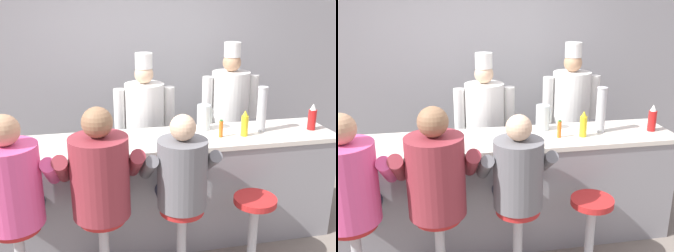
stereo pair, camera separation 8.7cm
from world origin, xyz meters
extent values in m
cube|color=#99999E|center=(0.00, 1.90, 1.35)|extent=(10.00, 0.06, 2.70)
cube|color=gray|center=(0.00, 0.32, 0.47)|extent=(3.10, 0.61, 0.95)
cube|color=silver|center=(0.00, 0.32, 0.97)|extent=(3.16, 0.64, 0.04)
cylinder|color=red|center=(1.41, 0.27, 1.08)|extent=(0.07, 0.07, 0.19)
cone|color=white|center=(1.41, 0.27, 1.21)|extent=(0.06, 0.06, 0.06)
cylinder|color=yellow|center=(0.73, 0.23, 1.08)|extent=(0.06, 0.06, 0.18)
cone|color=yellow|center=(0.73, 0.23, 1.20)|extent=(0.05, 0.05, 0.05)
cylinder|color=orange|center=(0.51, 0.24, 1.06)|extent=(0.04, 0.04, 0.15)
cylinder|color=#287F2D|center=(0.51, 0.24, 1.14)|extent=(0.03, 0.03, 0.01)
cylinder|color=silver|center=(0.43, 0.48, 1.11)|extent=(0.13, 0.13, 0.24)
cube|color=silver|center=(0.50, 0.48, 1.12)|extent=(0.02, 0.02, 0.14)
cylinder|color=white|center=(-1.32, 0.34, 1.00)|extent=(0.25, 0.25, 0.02)
ellipsoid|color=#E0BC60|center=(-1.32, 0.34, 1.02)|extent=(0.11, 0.09, 0.03)
cylinder|color=#4C7FB7|center=(-0.67, 0.23, 1.02)|extent=(0.16, 0.16, 0.05)
cylinder|color=beige|center=(0.18, 0.11, 1.03)|extent=(0.08, 0.08, 0.08)
torus|color=beige|center=(0.23, 0.11, 1.03)|extent=(0.06, 0.01, 0.06)
cylinder|color=#B7BABF|center=(0.93, 0.33, 1.19)|extent=(0.09, 0.09, 0.41)
cylinder|color=silver|center=(0.93, 0.33, 1.40)|extent=(0.09, 0.09, 0.01)
cylinder|color=red|center=(-1.17, -0.26, 0.62)|extent=(0.34, 0.34, 0.05)
cylinder|color=#33384C|center=(-1.27, -0.05, 0.66)|extent=(0.16, 0.41, 0.16)
cylinder|color=#33384C|center=(-1.06, -0.05, 0.66)|extent=(0.16, 0.41, 0.16)
cylinder|color=#E54C8C|center=(-1.17, -0.26, 0.93)|extent=(0.41, 0.41, 0.59)
cylinder|color=#E54C8C|center=(-0.91, -0.14, 0.96)|extent=(0.11, 0.45, 0.36)
sphere|color=tan|center=(-1.17, -0.26, 1.33)|extent=(0.21, 0.21, 0.21)
cylinder|color=#B2B5BA|center=(-0.56, -0.26, 0.32)|extent=(0.08, 0.08, 0.60)
cylinder|color=red|center=(-0.56, -0.26, 0.62)|extent=(0.34, 0.34, 0.05)
cylinder|color=#33384C|center=(-0.67, -0.05, 0.66)|extent=(0.16, 0.42, 0.16)
cylinder|color=#33384C|center=(-0.46, -0.05, 0.66)|extent=(0.16, 0.42, 0.16)
cylinder|color=maroon|center=(-0.56, -0.26, 0.94)|extent=(0.42, 0.42, 0.60)
cylinder|color=maroon|center=(-0.83, -0.14, 0.97)|extent=(0.11, 0.46, 0.37)
cylinder|color=maroon|center=(-0.30, -0.14, 0.97)|extent=(0.11, 0.46, 0.37)
sphere|color=#8C6647|center=(-0.56, -0.26, 1.35)|extent=(0.22, 0.22, 0.22)
cylinder|color=#B2B5BA|center=(0.04, -0.26, 0.32)|extent=(0.08, 0.08, 0.60)
cylinder|color=red|center=(0.04, -0.26, 0.62)|extent=(0.34, 0.34, 0.05)
cylinder|color=#33384C|center=(-0.05, -0.07, 0.65)|extent=(0.14, 0.38, 0.14)
cylinder|color=#33384C|center=(0.13, -0.07, 0.65)|extent=(0.14, 0.38, 0.14)
cylinder|color=slate|center=(0.04, -0.26, 0.91)|extent=(0.38, 0.38, 0.53)
cylinder|color=slate|center=(-0.20, -0.15, 0.93)|extent=(0.10, 0.41, 0.32)
cylinder|color=slate|center=(0.28, -0.15, 0.93)|extent=(0.10, 0.41, 0.32)
sphere|color=#DBB28E|center=(0.04, -0.26, 1.27)|extent=(0.19, 0.19, 0.19)
cylinder|color=#B2B5BA|center=(0.64, -0.26, 0.32)|extent=(0.08, 0.08, 0.60)
cylinder|color=red|center=(0.64, -0.26, 0.62)|extent=(0.34, 0.34, 0.05)
cube|color=#232328|center=(-0.04, 1.07, 0.38)|extent=(0.32, 0.17, 0.76)
cube|color=white|center=(-0.04, 1.02, 0.53)|extent=(0.28, 0.02, 0.45)
cylinder|color=white|center=(-0.04, 1.07, 1.04)|extent=(0.41, 0.41, 0.57)
sphere|color=#DBB28E|center=(-0.04, 1.07, 1.42)|extent=(0.20, 0.20, 0.20)
cylinder|color=white|center=(-0.04, 1.07, 1.56)|extent=(0.18, 0.18, 0.16)
cylinder|color=white|center=(-0.30, 1.07, 1.04)|extent=(0.11, 0.11, 0.48)
cylinder|color=white|center=(0.22, 1.07, 1.04)|extent=(0.11, 0.11, 0.48)
cube|color=#232328|center=(0.98, 1.26, 0.39)|extent=(0.33, 0.18, 0.79)
cube|color=white|center=(0.98, 1.21, 0.55)|extent=(0.30, 0.02, 0.47)
cylinder|color=white|center=(0.98, 1.26, 1.08)|extent=(0.43, 0.43, 0.59)
sphere|color=tan|center=(0.98, 1.26, 1.48)|extent=(0.20, 0.20, 0.20)
cylinder|color=white|center=(0.98, 1.26, 1.62)|extent=(0.18, 0.18, 0.16)
cylinder|color=white|center=(0.71, 1.26, 1.08)|extent=(0.12, 0.12, 0.50)
cylinder|color=white|center=(1.25, 1.26, 1.08)|extent=(0.12, 0.12, 0.50)
camera|label=1|loc=(-0.62, -2.86, 2.15)|focal=42.00mm
camera|label=2|loc=(-0.53, -2.88, 2.15)|focal=42.00mm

